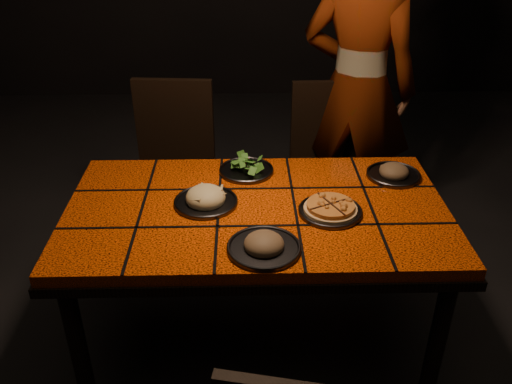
{
  "coord_description": "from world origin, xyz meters",
  "views": [
    {
      "loc": [
        -0.05,
        -1.94,
        1.94
      ],
      "look_at": [
        -0.0,
        -0.0,
        0.82
      ],
      "focal_mm": 38.0,
      "sensor_mm": 36.0,
      "label": 1
    }
  ],
  "objects_px": {
    "chair_far_left": "(173,157)",
    "diner": "(357,88)",
    "plate_pasta": "(206,199)",
    "dining_table": "(257,222)",
    "chair_far_right": "(328,154)",
    "plate_pizza": "(330,209)"
  },
  "relations": [
    {
      "from": "chair_far_left",
      "to": "diner",
      "type": "relative_size",
      "value": 0.54
    },
    {
      "from": "diner",
      "to": "plate_pasta",
      "type": "relative_size",
      "value": 6.71
    },
    {
      "from": "dining_table",
      "to": "chair_far_right",
      "type": "bearing_deg",
      "value": 64.16
    },
    {
      "from": "dining_table",
      "to": "chair_far_right",
      "type": "xyz_separation_m",
      "value": [
        0.45,
        0.92,
        -0.13
      ]
    },
    {
      "from": "chair_far_left",
      "to": "plate_pasta",
      "type": "xyz_separation_m",
      "value": [
        0.24,
        -0.82,
        0.21
      ]
    },
    {
      "from": "plate_pizza",
      "to": "diner",
      "type": "bearing_deg",
      "value": 74.35
    },
    {
      "from": "diner",
      "to": "plate_pizza",
      "type": "distance_m",
      "value": 1.12
    },
    {
      "from": "chair_far_left",
      "to": "chair_far_right",
      "type": "relative_size",
      "value": 1.05
    },
    {
      "from": "plate_pasta",
      "to": "chair_far_right",
      "type": "bearing_deg",
      "value": 53.55
    },
    {
      "from": "chair_far_left",
      "to": "plate_pizza",
      "type": "relative_size",
      "value": 3.37
    },
    {
      "from": "plate_pasta",
      "to": "chair_far_left",
      "type": "bearing_deg",
      "value": 106.42
    },
    {
      "from": "dining_table",
      "to": "plate_pizza",
      "type": "bearing_deg",
      "value": -11.24
    },
    {
      "from": "chair_far_right",
      "to": "plate_pizza",
      "type": "bearing_deg",
      "value": -99.98
    },
    {
      "from": "chair_far_left",
      "to": "chair_far_right",
      "type": "bearing_deg",
      "value": 9.58
    },
    {
      "from": "plate_pizza",
      "to": "chair_far_left",
      "type": "bearing_deg",
      "value": 129.97
    },
    {
      "from": "dining_table",
      "to": "diner",
      "type": "xyz_separation_m",
      "value": [
        0.6,
        1.01,
        0.24
      ]
    },
    {
      "from": "dining_table",
      "to": "diner",
      "type": "relative_size",
      "value": 0.89
    },
    {
      "from": "diner",
      "to": "plate_pizza",
      "type": "xyz_separation_m",
      "value": [
        -0.3,
        -1.07,
        -0.14
      ]
    },
    {
      "from": "dining_table",
      "to": "plate_pasta",
      "type": "relative_size",
      "value": 5.97
    },
    {
      "from": "chair_far_left",
      "to": "plate_pasta",
      "type": "height_order",
      "value": "chair_far_left"
    },
    {
      "from": "chair_far_right",
      "to": "plate_pizza",
      "type": "distance_m",
      "value": 1.02
    },
    {
      "from": "plate_pizza",
      "to": "plate_pasta",
      "type": "height_order",
      "value": "plate_pasta"
    }
  ]
}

